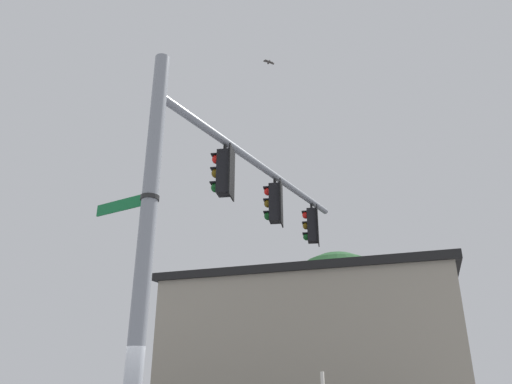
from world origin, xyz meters
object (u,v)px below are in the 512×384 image
Objects in this scene: traffic_light_mid_inner at (274,203)px; street_name_sign at (135,202)px; traffic_light_nearest_pole at (223,173)px; bird_flying at (269,62)px; traffic_light_mid_outer at (312,225)px.

traffic_light_mid_inner reaches higher than street_name_sign.
traffic_light_mid_inner is at bearing -22.37° from traffic_light_nearest_pole.
street_name_sign is at bearing 151.28° from bird_flying.
traffic_light_mid_outer is 4.22× the size of bird_flying.
traffic_light_mid_inner is 4.28m from bird_flying.
bird_flying reaches higher than traffic_light_nearest_pole.
street_name_sign is at bearing 153.28° from traffic_light_mid_inner.
traffic_light_mid_outer is (4.35, -1.79, 0.00)m from traffic_light_nearest_pole.
bird_flying is (-2.60, 0.94, 4.26)m from traffic_light_mid_outer.
traffic_light_mid_inner is at bearing 157.63° from traffic_light_mid_outer.
traffic_light_nearest_pole and traffic_light_mid_inner have the same top height.
traffic_light_mid_outer is at bearing -19.97° from bird_flying.
traffic_light_nearest_pole is 4.71m from traffic_light_mid_outer.
traffic_light_nearest_pole is 2.35m from traffic_light_mid_inner.
traffic_light_mid_outer is at bearing -22.37° from traffic_light_mid_inner.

